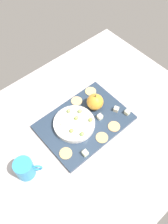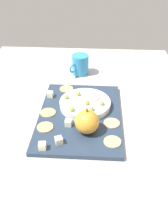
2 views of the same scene
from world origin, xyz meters
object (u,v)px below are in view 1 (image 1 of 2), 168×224
Objects in this scene: cracker_0 at (77,101)px; grape_2 at (80,111)px; grape_5 at (82,134)px; cup at (25,169)px; cheese_cube_3 at (85,153)px; cracker_4 at (91,91)px; platter at (84,122)px; cracker_1 at (66,153)px; grape_3 at (69,111)px; apple_slice_0 at (67,122)px; cheese_cube_1 at (127,112)px; cracker_2 at (114,126)px; grape_1 at (76,118)px; apple_whole at (95,102)px; cheese_cube_0 at (116,109)px; cheese_cube_2 at (100,117)px; grape_0 at (91,120)px; cracker_3 at (102,138)px; serving_dish at (74,124)px; grape_4 at (72,131)px.

cracker_0 is 2.82× the size of grape_2.
cup is at bearing -6.66° from grape_5.
grape_2 is at bearing -124.53° from cheese_cube_3.
platter is at bearing 38.76° from cracker_4.
platter is at bearing -157.48° from cracker_1.
cup is at bearing 18.12° from grape_3.
cracker_1 is 13.50cm from apple_slice_0.
cracker_4 is at bearing -149.38° from cracker_1.
grape_3 reaches higher than apple_slice_0.
cheese_cube_1 is 1.12× the size of grape_3.
grape_1 is at bearing -50.00° from cracker_2.
grape_1 reaches higher than cracker_1.
apple_whole is 41.03cm from cup.
cracker_0 is 38.79cm from cup.
platter is 15.53cm from cheese_cube_0.
cheese_cube_2 is 0.40× the size of cracker_2.
grape_0 is at bearing 95.40° from grape_2.
cracker_3 is at bearing 58.82° from cracker_4.
cheese_cube_2 is 14.90cm from apple_slice_0.
serving_dish is 9.68× the size of grape_0.
cracker_2 is at bearing 6.34° from cheese_cube_1.
cracker_2 is 10.71cm from grape_0.
apple_whole is 26.51cm from cracker_1.
grape_2 reaches higher than cheese_cube_1.
grape_0 is 1.00× the size of grape_4.
grape_0 is 1.00× the size of grape_2.
platter is 7.39× the size of cracker_4.
serving_dish is 12.98cm from cracker_0.
grape_0 is at bearing 76.45° from cracker_0.
cheese_cube_0 is 1.12× the size of grape_2.
cracker_2 is at bearing 150.23° from grape_4.
cheese_cube_2 is at bearing -11.52° from cheese_cube_0.
cheese_cube_2 is 18.39cm from cheese_cube_3.
grape_4 is (-7.54, -5.24, 2.85)cm from cracker_1.
cheese_cube_0 reaches higher than cracker_1.
grape_2 is 11.32cm from grape_5.
cup reaches higher than cheese_cube_0.
platter is at bearing -170.96° from grape_4.
cheese_cube_3 is (18.83, 14.71, -2.74)cm from apple_whole.
grape_3 is (-1.76, -5.75, 1.87)cm from serving_dish.
apple_slice_0 is (-1.32, -4.67, -0.51)cm from grape_4.
cracker_0 is at bearing -57.54° from cheese_cube_0.
cracker_4 is at bearing -141.24° from platter.
cracker_1 is 2.82× the size of grape_1.
cheese_cube_0 is at bearing 126.23° from apple_whole.
cup is at bearing -11.66° from cracker_2.
apple_whole is 12.42cm from grape_3.
cheese_cube_2 is 38.24cm from cup.
cheese_cube_3 is at bearing 156.32° from cup.
grape_5 is (6.67, 9.15, -0.13)cm from grape_2.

